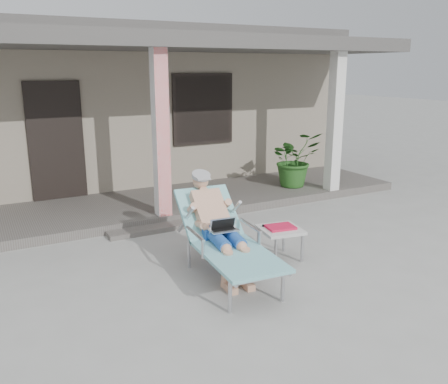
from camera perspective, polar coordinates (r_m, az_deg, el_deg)
ground at (r=6.01m, az=0.20°, el=-9.50°), size 60.00×60.00×0.00m
house at (r=11.65m, az=-15.30°, el=10.27°), size 10.40×5.40×3.30m
porch_deck at (r=8.59m, az=-9.29°, el=-1.64°), size 10.00×2.00×0.15m
porch_overhang at (r=8.20m, az=-9.98°, el=16.77°), size 10.00×2.30×2.85m
porch_step at (r=7.56m, az=-6.45°, el=-4.10°), size 2.00×0.30×0.07m
lounger at (r=5.68m, az=-0.29°, el=-2.60°), size 0.86×1.97×1.26m
side_table at (r=6.27m, az=6.78°, el=-4.70°), size 0.59×0.59×0.46m
potted_palm at (r=9.59m, az=8.47°, el=3.95°), size 1.08×0.96×1.10m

